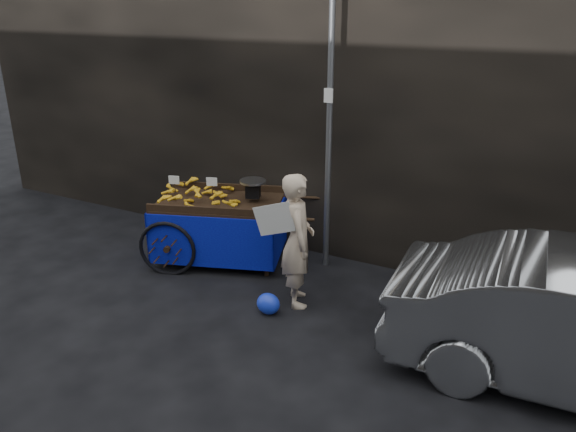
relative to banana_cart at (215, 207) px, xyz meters
The scene contains 6 objects.
ground 1.60m from the banana_cart, 32.07° to the right, with size 80.00×80.00×0.00m, color black.
building_wall 2.97m from the banana_cart, 49.98° to the left, with size 13.50×2.00×5.00m.
street_pole 1.99m from the banana_cart, 20.95° to the left, with size 0.12×0.10×4.00m.
banana_cart is the anchor object (origin of this frame).
vendor 1.69m from the banana_cart, 19.62° to the right, with size 0.85×0.73×1.67m.
plastic_bag 1.85m from the banana_cart, 34.86° to the right, with size 0.29×0.23×0.26m, color blue.
Camera 1 is at (3.21, -5.35, 3.56)m, focal length 35.00 mm.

